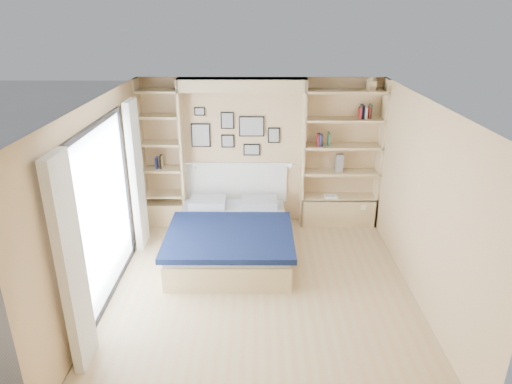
{
  "coord_description": "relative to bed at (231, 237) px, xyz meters",
  "views": [
    {
      "loc": [
        -0.05,
        -5.18,
        3.48
      ],
      "look_at": [
        -0.07,
        0.9,
        1.06
      ],
      "focal_mm": 32.0,
      "sensor_mm": 36.0,
      "label": 1
    }
  ],
  "objects": [
    {
      "name": "room_shell",
      "position": [
        0.06,
        0.52,
        0.79
      ],
      "size": [
        4.5,
        4.5,
        4.5
      ],
      "color": "tan",
      "rests_on": "ground"
    },
    {
      "name": "reading_lamps",
      "position": [
        0.15,
        1.0,
        0.82
      ],
      "size": [
        1.92,
        0.12,
        0.15
      ],
      "color": "silver",
      "rests_on": "ground"
    },
    {
      "name": "photo_gallery",
      "position": [
        -0.0,
        1.22,
        1.32
      ],
      "size": [
        1.48,
        0.02,
        0.82
      ],
      "color": "black",
      "rests_on": "ground"
    },
    {
      "name": "ground",
      "position": [
        0.45,
        -1.0,
        -0.28
      ],
      "size": [
        4.5,
        4.5,
        0.0
      ],
      "primitive_type": "plane",
      "color": "tan",
      "rests_on": "ground"
    },
    {
      "name": "shelf_decor",
      "position": [
        1.53,
        1.07,
        1.41
      ],
      "size": [
        3.58,
        0.23,
        2.03
      ],
      "color": "#A51E1E",
      "rests_on": "ground"
    },
    {
      "name": "bed",
      "position": [
        0.0,
        0.0,
        0.0
      ],
      "size": [
        1.81,
        2.36,
        1.07
      ],
      "color": "beige",
      "rests_on": "ground"
    }
  ]
}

